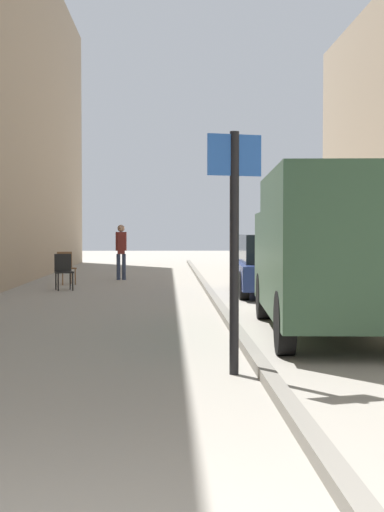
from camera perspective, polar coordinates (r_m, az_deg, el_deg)
ground_plane at (r=14.40m, az=-4.22°, el=-4.10°), size 80.00×80.00×0.00m
kerb_strip at (r=14.42m, az=2.08°, el=-3.85°), size 0.16×40.00×0.12m
pedestrian_main_foreground at (r=22.13m, az=-5.79°, el=0.65°), size 0.34×0.23×1.74m
delivery_van at (r=10.58m, az=11.29°, el=0.53°), size 2.25×5.25×2.36m
parked_car at (r=17.18m, az=6.59°, el=-0.73°), size 1.94×4.25×1.45m
street_sign_post at (r=7.49m, az=3.46°, el=2.07°), size 0.59×0.18×2.60m
cafe_chair_near_window at (r=18.56m, az=-10.41°, el=-1.05°), size 0.55×0.55×0.94m
cafe_chair_by_doorway at (r=20.49m, az=-10.24°, el=-0.76°), size 0.59×0.59×0.94m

